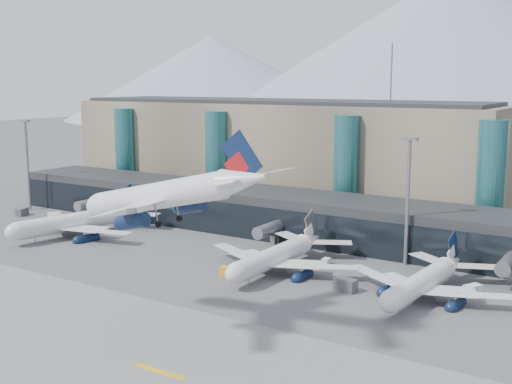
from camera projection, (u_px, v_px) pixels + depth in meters
ground at (126, 308)px, 104.16m from camera, size 900.00×900.00×0.00m
runway_strip at (53, 338)px, 91.66m from camera, size 400.00×40.00×0.04m
runway_markings at (53, 338)px, 91.65m from camera, size 128.00×1.00×0.02m
concourse at (297, 216)px, 151.42m from camera, size 170.00×27.00×10.00m
terminal_main at (276, 153)px, 189.65m from camera, size 130.00×30.00×31.00m
teal_towers at (277, 166)px, 171.31m from camera, size 116.40×19.40×46.00m
lightmast_left at (27, 160)px, 181.25m from camera, size 3.00×1.20×25.60m
lightmast_mid at (408, 194)px, 125.91m from camera, size 3.00×1.20×25.60m
hero_jet at (175, 187)px, 89.42m from camera, size 32.79×34.02×10.95m
jet_parked_left at (84, 215)px, 153.77m from camera, size 36.57×37.47×12.05m
jet_parked_mid at (282, 248)px, 124.91m from camera, size 34.48×33.32×11.10m
jet_parked_right at (429, 273)px, 109.62m from camera, size 32.38×31.97×10.46m
veh_a at (35, 229)px, 155.50m from camera, size 3.24×2.31×1.65m
veh_c at (345, 285)px, 112.27m from camera, size 4.27×2.74×2.21m
veh_d at (472, 290)px, 110.02m from camera, size 3.01×3.65×1.84m
veh_f at (22, 212)px, 175.16m from camera, size 2.92×4.09×2.06m
veh_g at (326, 262)px, 128.31m from camera, size 1.56×2.36×1.29m
veh_h at (229, 272)px, 120.72m from camera, size 3.63×2.61×1.81m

